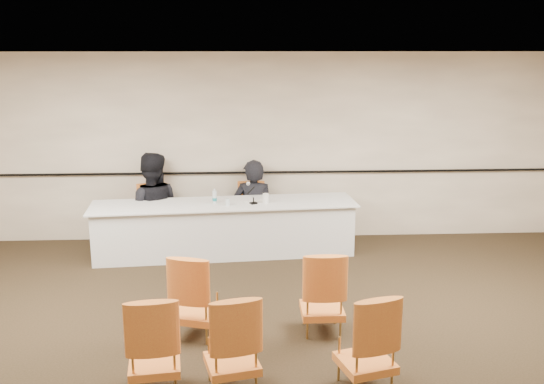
{
  "coord_description": "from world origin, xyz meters",
  "views": [
    {
      "loc": [
        -0.19,
        -5.59,
        3.08
      ],
      "look_at": [
        0.23,
        2.6,
        1.1
      ],
      "focal_mm": 40.0,
      "sensor_mm": 36.0,
      "label": 1
    }
  ],
  "objects_px": {
    "panel_table": "(225,228)",
    "aud_chair_back_right": "(366,340)",
    "panelist_main_chair": "(254,212)",
    "aud_chair_back_mid": "(232,341)",
    "microphone": "(253,194)",
    "water_bottle": "(215,196)",
    "coffee_cup": "(266,198)",
    "drinking_glass": "(228,202)",
    "aud_chair_back_left": "(154,342)",
    "panelist_second": "(152,213)",
    "aud_chair_front_left": "(196,295)",
    "aud_chair_front_right": "(322,291)",
    "panelist_main": "(254,216)",
    "panelist_second_chair": "(152,216)"
  },
  "relations": [
    {
      "from": "panelist_main",
      "to": "water_bottle",
      "type": "bearing_deg",
      "value": 55.54
    },
    {
      "from": "panel_table",
      "to": "panelist_main_chair",
      "type": "bearing_deg",
      "value": 48.98
    },
    {
      "from": "panel_table",
      "to": "aud_chair_back_left",
      "type": "height_order",
      "value": "aud_chair_back_left"
    },
    {
      "from": "water_bottle",
      "to": "aud_chair_front_left",
      "type": "relative_size",
      "value": 0.23
    },
    {
      "from": "drinking_glass",
      "to": "aud_chair_back_left",
      "type": "relative_size",
      "value": 0.11
    },
    {
      "from": "aud_chair_front_right",
      "to": "panelist_second",
      "type": "bearing_deg",
      "value": 126.47
    },
    {
      "from": "aud_chair_front_right",
      "to": "drinking_glass",
      "type": "bearing_deg",
      "value": 113.55
    },
    {
      "from": "coffee_cup",
      "to": "panelist_main",
      "type": "bearing_deg",
      "value": 104.67
    },
    {
      "from": "panelist_main",
      "to": "aud_chair_back_right",
      "type": "height_order",
      "value": "panelist_main"
    },
    {
      "from": "water_bottle",
      "to": "aud_chair_front_left",
      "type": "distance_m",
      "value": 2.71
    },
    {
      "from": "panelist_second",
      "to": "panelist_main_chair",
      "type": "bearing_deg",
      "value": -177.31
    },
    {
      "from": "drinking_glass",
      "to": "aud_chair_front_right",
      "type": "height_order",
      "value": "aud_chair_front_right"
    },
    {
      "from": "aud_chair_front_right",
      "to": "aud_chair_back_right",
      "type": "distance_m",
      "value": 1.17
    },
    {
      "from": "coffee_cup",
      "to": "aud_chair_front_left",
      "type": "height_order",
      "value": "aud_chair_front_left"
    },
    {
      "from": "panelist_second",
      "to": "aud_chair_front_left",
      "type": "bearing_deg",
      "value": 104.07
    },
    {
      "from": "panelist_second",
      "to": "microphone",
      "type": "distance_m",
      "value": 1.74
    },
    {
      "from": "panelist_main_chair",
      "to": "drinking_glass",
      "type": "xyz_separation_m",
      "value": [
        -0.4,
        -0.75,
        0.37
      ]
    },
    {
      "from": "microphone",
      "to": "water_bottle",
      "type": "height_order",
      "value": "microphone"
    },
    {
      "from": "panelist_second_chair",
      "to": "panel_table",
      "type": "bearing_deg",
      "value": -27.58
    },
    {
      "from": "aud_chair_back_mid",
      "to": "aud_chair_back_right",
      "type": "height_order",
      "value": "same"
    },
    {
      "from": "aud_chair_back_right",
      "to": "panelist_second",
      "type": "bearing_deg",
      "value": 104.61
    },
    {
      "from": "panel_table",
      "to": "aud_chair_back_right",
      "type": "xyz_separation_m",
      "value": [
        1.38,
        -3.8,
        0.08
      ]
    },
    {
      "from": "aud_chair_back_right",
      "to": "coffee_cup",
      "type": "bearing_deg",
      "value": 85.38
    },
    {
      "from": "panelist_main_chair",
      "to": "panelist_second_chair",
      "type": "xyz_separation_m",
      "value": [
        -1.61,
        -0.13,
        0.0
      ]
    },
    {
      "from": "microphone",
      "to": "aud_chair_back_left",
      "type": "distance_m",
      "value": 3.83
    },
    {
      "from": "panelist_second_chair",
      "to": "aud_chair_back_left",
      "type": "distance_m",
      "value": 4.27
    },
    {
      "from": "panel_table",
      "to": "aud_chair_back_left",
      "type": "relative_size",
      "value": 4.16
    },
    {
      "from": "panelist_main",
      "to": "microphone",
      "type": "bearing_deg",
      "value": 97.89
    },
    {
      "from": "aud_chair_back_right",
      "to": "aud_chair_back_mid",
      "type": "bearing_deg",
      "value": 161.79
    },
    {
      "from": "drinking_glass",
      "to": "aud_chair_front_left",
      "type": "xyz_separation_m",
      "value": [
        -0.3,
        -2.55,
        -0.37
      ]
    },
    {
      "from": "panelist_main_chair",
      "to": "coffee_cup",
      "type": "distance_m",
      "value": 0.77
    },
    {
      "from": "panelist_second_chair",
      "to": "water_bottle",
      "type": "height_order",
      "value": "water_bottle"
    },
    {
      "from": "microphone",
      "to": "aud_chair_back_left",
      "type": "height_order",
      "value": "microphone"
    },
    {
      "from": "panelist_main_chair",
      "to": "aud_chair_back_left",
      "type": "relative_size",
      "value": 1.0
    },
    {
      "from": "panelist_second_chair",
      "to": "water_bottle",
      "type": "bearing_deg",
      "value": -30.53
    },
    {
      "from": "panelist_main_chair",
      "to": "aud_chair_back_right",
      "type": "relative_size",
      "value": 1.0
    },
    {
      "from": "panel_table",
      "to": "microphone",
      "type": "xyz_separation_m",
      "value": [
        0.44,
        -0.06,
        0.55
      ]
    },
    {
      "from": "panelist_main_chair",
      "to": "panelist_main",
      "type": "bearing_deg",
      "value": 0.0
    },
    {
      "from": "panelist_second_chair",
      "to": "coffee_cup",
      "type": "height_order",
      "value": "panelist_second_chair"
    },
    {
      "from": "water_bottle",
      "to": "panelist_second",
      "type": "bearing_deg",
      "value": 154.08
    },
    {
      "from": "water_bottle",
      "to": "aud_chair_back_mid",
      "type": "distance_m",
      "value": 3.79
    },
    {
      "from": "coffee_cup",
      "to": "panel_table",
      "type": "bearing_deg",
      "value": 177.43
    },
    {
      "from": "panel_table",
      "to": "aud_chair_back_mid",
      "type": "bearing_deg",
      "value": -92.22
    },
    {
      "from": "water_bottle",
      "to": "panel_table",
      "type": "bearing_deg",
      "value": 1.57
    },
    {
      "from": "panelist_main",
      "to": "aud_chair_back_right",
      "type": "distance_m",
      "value": 4.52
    },
    {
      "from": "panelist_second",
      "to": "aud_chair_back_mid",
      "type": "relative_size",
      "value": 2.03
    },
    {
      "from": "panel_table",
      "to": "aud_chair_back_right",
      "type": "relative_size",
      "value": 4.16
    },
    {
      "from": "panelist_main_chair",
      "to": "aud_chair_front_left",
      "type": "distance_m",
      "value": 3.37
    },
    {
      "from": "water_bottle",
      "to": "drinking_glass",
      "type": "height_order",
      "value": "water_bottle"
    },
    {
      "from": "panelist_second",
      "to": "panelist_second_chair",
      "type": "relative_size",
      "value": 2.03
    }
  ]
}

